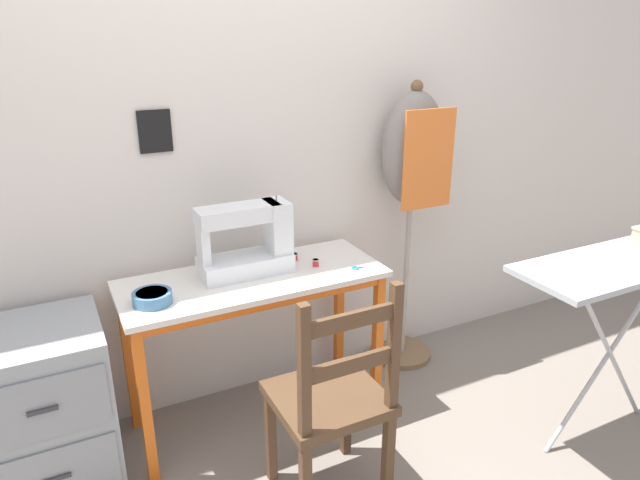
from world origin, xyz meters
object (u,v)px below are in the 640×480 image
fabric_bowl (152,297)px  scissors (362,268)px  dress_form (413,165)px  sewing_machine (250,241)px  thread_spool_mid_table (316,263)px  ironing_board (627,270)px  filing_cabinet (46,408)px  thread_spool_near_machine (294,257)px  wooden_chair (332,401)px

fabric_bowl → scissors: 0.90m
fabric_bowl → dress_form: size_ratio=0.10×
sewing_machine → thread_spool_mid_table: bearing=-14.6°
thread_spool_mid_table → dress_form: bearing=14.9°
scissors → thread_spool_mid_table: 0.21m
fabric_bowl → ironing_board: size_ratio=0.15×
sewing_machine → dress_form: size_ratio=0.27×
filing_cabinet → dress_form: bearing=4.3°
thread_spool_near_machine → sewing_machine: bearing=-170.4°
wooden_chair → sewing_machine: bearing=96.0°
dress_form → thread_spool_mid_table: bearing=-165.1°
thread_spool_near_machine → filing_cabinet: bearing=-176.0°
sewing_machine → ironing_board: size_ratio=0.41×
fabric_bowl → dress_form: dress_form is taller
thread_spool_mid_table → sewing_machine: bearing=165.4°
filing_cabinet → ironing_board: (2.18, -0.79, 0.46)m
thread_spool_mid_table → fabric_bowl: bearing=-177.0°
sewing_machine → dress_form: (0.89, 0.09, 0.22)m
dress_form → fabric_bowl: bearing=-171.4°
filing_cabinet → sewing_machine: bearing=2.6°
filing_cabinet → thread_spool_mid_table: bearing=-1.6°
sewing_machine → thread_spool_near_machine: sewing_machine is taller
thread_spool_mid_table → filing_cabinet: thread_spool_mid_table is taller
sewing_machine → wooden_chair: sewing_machine is taller
fabric_bowl → wooden_chair: size_ratio=0.16×
thread_spool_near_machine → dress_form: bearing=4.7°
sewing_machine → filing_cabinet: (-0.88, -0.04, -0.53)m
thread_spool_near_machine → thread_spool_mid_table: 0.12m
wooden_chair → ironing_board: (1.24, -0.20, 0.36)m
sewing_machine → scissors: bearing=-22.0°
fabric_bowl → wooden_chair: 0.79m
fabric_bowl → scissors: bearing=-4.7°
dress_form → sewing_machine: bearing=-174.1°
sewing_machine → wooden_chair: size_ratio=0.44×
sewing_machine → scissors: 0.51m
sewing_machine → ironing_board: bearing=-32.4°
sewing_machine → thread_spool_mid_table: (0.28, -0.07, -0.13)m
filing_cabinet → fabric_bowl: bearing=-9.2°
thread_spool_near_machine → thread_spool_mid_table: thread_spool_mid_table is taller
scissors → wooden_chair: size_ratio=0.15×
dress_form → ironing_board: bearing=-65.8°
fabric_bowl → filing_cabinet: 0.60m
scissors → filing_cabinet: 1.39m
thread_spool_mid_table → filing_cabinet: bearing=178.4°
sewing_machine → ironing_board: 1.55m
thread_spool_mid_table → dress_form: dress_form is taller
fabric_bowl → filing_cabinet: (-0.43, 0.07, -0.41)m
fabric_bowl → dress_form: 1.39m
sewing_machine → wooden_chair: (0.07, -0.63, -0.42)m
wooden_chair → filing_cabinet: size_ratio=1.39×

